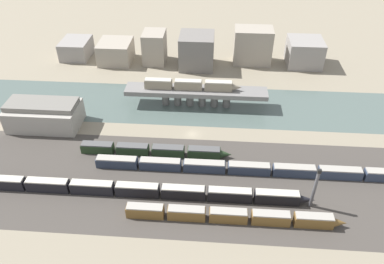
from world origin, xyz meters
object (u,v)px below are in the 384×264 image
(train_on_bridge, at_px, (192,85))
(warehouse_building, at_px, (44,114))
(train_yard_near, at_px, (233,216))
(train_yard_outer, at_px, (155,150))
(train_yard_far, at_px, (254,169))
(train_yard_mid, at_px, (119,189))
(signal_tower, at_px, (315,189))

(train_on_bridge, xyz_separation_m, warehouse_building, (-51.35, -17.22, -4.28))
(train_yard_near, height_order, train_yard_outer, train_yard_near)
(train_yard_near, xyz_separation_m, train_yard_far, (6.88, 19.16, -0.15))
(train_yard_far, xyz_separation_m, warehouse_building, (-73.41, 20.05, 2.95))
(train_on_bridge, height_order, train_yard_outer, train_on_bridge)
(train_yard_mid, xyz_separation_m, train_yard_outer, (7.44, 18.21, -0.24))
(train_yard_far, relative_size, warehouse_building, 3.99)
(train_yard_near, bearing_deg, train_yard_far, 70.24)
(train_on_bridge, xyz_separation_m, train_yard_far, (22.05, -37.27, -7.23))
(train_yard_mid, height_order, train_yard_outer, train_yard_mid)
(train_yard_near, xyz_separation_m, train_yard_outer, (-24.93, 25.77, -0.17))
(train_yard_near, height_order, signal_tower, signal_tower)
(train_yard_outer, relative_size, warehouse_building, 1.97)
(train_on_bridge, relative_size, train_yard_near, 0.63)
(warehouse_building, relative_size, signal_tower, 1.81)
(train_yard_near, relative_size, train_yard_far, 0.59)
(train_yard_mid, bearing_deg, train_yard_far, 16.47)
(train_yard_near, distance_m, train_yard_far, 20.36)
(train_on_bridge, height_order, train_yard_far, train_on_bridge)
(train_yard_near, height_order, train_yard_mid, train_yard_mid)
(train_on_bridge, relative_size, train_yard_outer, 0.75)
(train_yard_outer, bearing_deg, signal_tower, -22.12)
(train_yard_near, relative_size, signal_tower, 4.25)
(train_on_bridge, height_order, warehouse_building, train_on_bridge)
(train_yard_far, bearing_deg, train_on_bridge, 120.61)
(warehouse_building, bearing_deg, train_yard_far, -15.28)
(train_on_bridge, relative_size, warehouse_building, 1.48)
(train_yard_near, relative_size, train_yard_outer, 1.19)
(train_on_bridge, distance_m, train_yard_near, 58.86)
(train_yard_near, bearing_deg, train_yard_outer, 134.05)
(train_on_bridge, bearing_deg, train_yard_near, -74.95)
(signal_tower, bearing_deg, train_yard_outer, 157.88)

